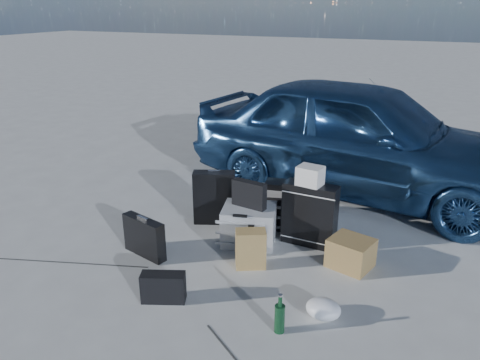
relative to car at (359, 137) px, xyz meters
name	(u,v)px	position (x,y,z in m)	size (l,w,h in m)	color
ground	(222,271)	(-0.71, -2.49, -0.73)	(60.00, 60.00, 0.00)	#B8B9B3
car	(359,137)	(0.00, 0.00, 0.00)	(1.72, 4.29, 1.46)	#2B5488
pelican_case	(249,225)	(-0.71, -1.86, -0.54)	(0.53, 0.43, 0.38)	#97989B
laptop_bag	(249,194)	(-0.72, -1.84, -0.21)	(0.36, 0.09, 0.27)	black
briefcase	(144,237)	(-1.52, -2.53, -0.54)	(0.50, 0.11, 0.39)	black
suitcase_left	(214,197)	(-1.24, -1.60, -0.43)	(0.46, 0.16, 0.59)	black
suitcase_right	(310,215)	(-0.14, -1.65, -0.41)	(0.54, 0.19, 0.64)	black
white_carton	(310,176)	(-0.15, -1.66, 0.01)	(0.24, 0.19, 0.19)	beige
duffel_bag	(275,209)	(-0.60, -1.38, -0.55)	(0.74, 0.32, 0.37)	black
flat_box_white	(277,190)	(-0.59, -1.36, -0.33)	(0.36, 0.27, 0.06)	beige
flat_box_black	(280,185)	(-0.57, -1.34, -0.27)	(0.30, 0.22, 0.06)	black
kraft_bag	(251,249)	(-0.50, -2.30, -0.55)	(0.28, 0.17, 0.37)	#A68C48
cardboard_box	(351,253)	(0.34, -1.92, -0.59)	(0.37, 0.32, 0.28)	olive
plastic_bag	(323,309)	(0.31, -2.77, -0.65)	(0.28, 0.23, 0.15)	silver
messenger_bag	(163,287)	(-0.94, -3.09, -0.60)	(0.36, 0.13, 0.25)	black
green_bottle	(280,314)	(0.06, -3.07, -0.57)	(0.08, 0.08, 0.31)	black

